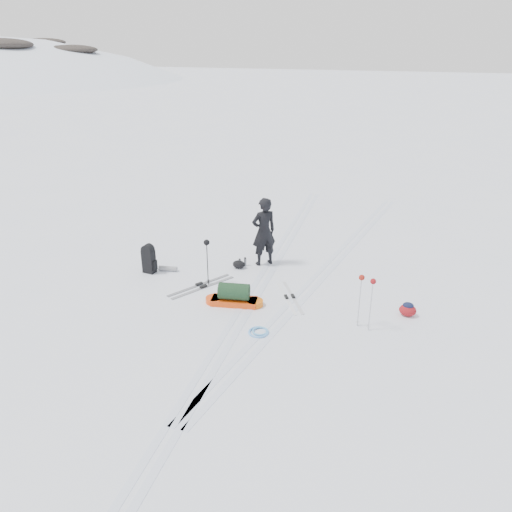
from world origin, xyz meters
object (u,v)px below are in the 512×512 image
at_px(expedition_rucksack, 151,259).
at_px(pulk_sled, 234,296).
at_px(skier, 264,232).
at_px(ski_poles_black, 207,248).

bearing_deg(expedition_rucksack, pulk_sled, -13.77).
relative_size(skier, pulk_sled, 1.34).
distance_m(expedition_rucksack, ski_poles_black, 1.87).
bearing_deg(skier, pulk_sled, 48.39).
xyz_separation_m(pulk_sled, ski_poles_black, (-1.03, 0.75, 0.81)).
bearing_deg(pulk_sled, expedition_rucksack, 151.11).
bearing_deg(ski_poles_black, pulk_sled, -23.64).
bearing_deg(pulk_sled, ski_poles_black, 132.98).
height_order(expedition_rucksack, ski_poles_black, ski_poles_black).
xyz_separation_m(skier, ski_poles_black, (-0.94, -1.69, 0.05)).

